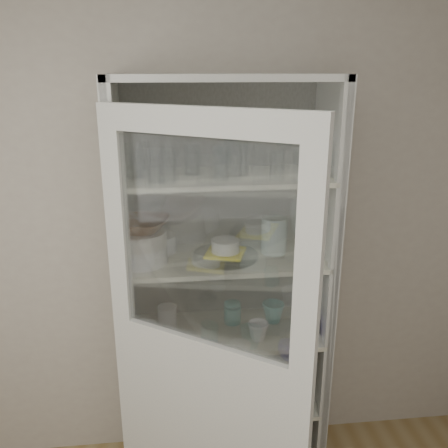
% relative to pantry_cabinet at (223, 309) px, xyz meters
% --- Properties ---
extents(wall_back, '(3.60, 0.02, 2.60)m').
position_rel_pantry_cabinet_xyz_m(wall_back, '(-0.20, 0.16, 0.36)').
color(wall_back, '#AB9F91').
rests_on(wall_back, ground).
extents(pantry_cabinet, '(1.00, 0.45, 2.10)m').
position_rel_pantry_cabinet_xyz_m(pantry_cabinet, '(0.00, 0.00, 0.00)').
color(pantry_cabinet, '#B9BAB6').
rests_on(pantry_cabinet, floor).
extents(cupboard_door, '(0.76, 0.55, 2.00)m').
position_rel_pantry_cabinet_xyz_m(cupboard_door, '(-0.13, -0.54, -0.07)').
color(cupboard_door, '#B9BAB6').
rests_on(cupboard_door, floor).
extents(tumbler_0, '(0.08, 0.08, 0.15)m').
position_rel_pantry_cabinet_xyz_m(tumbler_0, '(-0.30, -0.19, 0.79)').
color(tumbler_0, silver).
rests_on(tumbler_0, shelf_glass).
extents(tumbler_1, '(0.07, 0.07, 0.14)m').
position_rel_pantry_cabinet_xyz_m(tumbler_1, '(-0.26, -0.22, 0.79)').
color(tumbler_1, silver).
rests_on(tumbler_1, shelf_glass).
extents(tumbler_2, '(0.09, 0.09, 0.14)m').
position_rel_pantry_cabinet_xyz_m(tumbler_2, '(-0.03, -0.17, 0.79)').
color(tumbler_2, silver).
rests_on(tumbler_2, shelf_glass).
extents(tumbler_3, '(0.08, 0.08, 0.14)m').
position_rel_pantry_cabinet_xyz_m(tumbler_3, '(0.03, -0.19, 0.79)').
color(tumbler_3, silver).
rests_on(tumbler_3, shelf_glass).
extents(tumbler_4, '(0.06, 0.06, 0.13)m').
position_rel_pantry_cabinet_xyz_m(tumbler_4, '(0.22, -0.19, 0.78)').
color(tumbler_4, silver).
rests_on(tumbler_4, shelf_glass).
extents(tumbler_5, '(0.09, 0.09, 0.15)m').
position_rel_pantry_cabinet_xyz_m(tumbler_5, '(0.40, -0.17, 0.79)').
color(tumbler_5, silver).
rests_on(tumbler_5, shelf_glass).
extents(tumbler_6, '(0.08, 0.08, 0.14)m').
position_rel_pantry_cabinet_xyz_m(tumbler_6, '(0.41, -0.19, 0.79)').
color(tumbler_6, silver).
rests_on(tumbler_6, shelf_glass).
extents(tumbler_7, '(0.08, 0.08, 0.15)m').
position_rel_pantry_cabinet_xyz_m(tumbler_7, '(-0.40, -0.08, 0.80)').
color(tumbler_7, silver).
rests_on(tumbler_7, shelf_glass).
extents(tumbler_8, '(0.06, 0.06, 0.13)m').
position_rel_pantry_cabinet_xyz_m(tumbler_8, '(-0.36, -0.07, 0.78)').
color(tumbler_8, silver).
rests_on(tumbler_8, shelf_glass).
extents(tumbler_9, '(0.09, 0.09, 0.14)m').
position_rel_pantry_cabinet_xyz_m(tumbler_9, '(-0.01, -0.10, 0.79)').
color(tumbler_9, silver).
rests_on(tumbler_9, shelf_glass).
extents(tumbler_10, '(0.08, 0.08, 0.14)m').
position_rel_pantry_cabinet_xyz_m(tumbler_10, '(-0.14, -0.04, 0.79)').
color(tumbler_10, silver).
rests_on(tumbler_10, shelf_glass).
extents(tumbler_11, '(0.10, 0.10, 0.15)m').
position_rel_pantry_cabinet_xyz_m(tumbler_11, '(0.07, -0.09, 0.80)').
color(tumbler_11, silver).
rests_on(tumbler_11, shelf_glass).
extents(goblet_0, '(0.07, 0.07, 0.15)m').
position_rel_pantry_cabinet_xyz_m(goblet_0, '(-0.36, 0.05, 0.80)').
color(goblet_0, silver).
rests_on(goblet_0, shelf_glass).
extents(goblet_1, '(0.07, 0.07, 0.15)m').
position_rel_pantry_cabinet_xyz_m(goblet_1, '(0.04, 0.05, 0.80)').
color(goblet_1, silver).
rests_on(goblet_1, shelf_glass).
extents(goblet_2, '(0.08, 0.08, 0.18)m').
position_rel_pantry_cabinet_xyz_m(goblet_2, '(0.05, 0.03, 0.81)').
color(goblet_2, silver).
rests_on(goblet_2, shelf_glass).
extents(goblet_3, '(0.08, 0.08, 0.19)m').
position_rel_pantry_cabinet_xyz_m(goblet_3, '(0.30, 0.04, 0.81)').
color(goblet_3, silver).
rests_on(goblet_3, shelf_glass).
extents(plate_stack_front, '(0.23, 0.23, 0.08)m').
position_rel_pantry_cabinet_xyz_m(plate_stack_front, '(-0.38, -0.11, 0.36)').
color(plate_stack_front, white).
rests_on(plate_stack_front, shelf_plates).
extents(plate_stack_back, '(0.20, 0.20, 0.08)m').
position_rel_pantry_cabinet_xyz_m(plate_stack_back, '(-0.33, 0.04, 0.36)').
color(plate_stack_back, white).
rests_on(plate_stack_back, shelf_plates).
extents(cream_bowl, '(0.27, 0.27, 0.07)m').
position_rel_pantry_cabinet_xyz_m(cream_bowl, '(-0.38, -0.11, 0.44)').
color(cream_bowl, beige).
rests_on(cream_bowl, plate_stack_front).
extents(terracotta_bowl, '(0.31, 0.31, 0.06)m').
position_rel_pantry_cabinet_xyz_m(terracotta_bowl, '(-0.38, -0.11, 0.51)').
color(terracotta_bowl, '#583219').
rests_on(terracotta_bowl, cream_bowl).
extents(glass_platter, '(0.42, 0.42, 0.02)m').
position_rel_pantry_cabinet_xyz_m(glass_platter, '(0.00, -0.08, 0.33)').
color(glass_platter, silver).
rests_on(glass_platter, shelf_plates).
extents(yellow_trivet, '(0.22, 0.22, 0.01)m').
position_rel_pantry_cabinet_xyz_m(yellow_trivet, '(0.00, -0.08, 0.34)').
color(yellow_trivet, yellow).
rests_on(yellow_trivet, glass_platter).
extents(white_ramekin, '(0.16, 0.16, 0.06)m').
position_rel_pantry_cabinet_xyz_m(white_ramekin, '(0.00, -0.08, 0.38)').
color(white_ramekin, white).
rests_on(white_ramekin, yellow_trivet).
extents(grey_bowl_stack, '(0.12, 0.12, 0.18)m').
position_rel_pantry_cabinet_xyz_m(grey_bowl_stack, '(0.25, -0.05, 0.41)').
color(grey_bowl_stack, silver).
rests_on(grey_bowl_stack, shelf_plates).
extents(mug_blue, '(0.12, 0.12, 0.09)m').
position_rel_pantry_cabinet_xyz_m(mug_blue, '(0.41, -0.15, -0.04)').
color(mug_blue, '#181393').
rests_on(mug_blue, shelf_mugs).
extents(mug_teal, '(0.14, 0.14, 0.11)m').
position_rel_pantry_cabinet_xyz_m(mug_teal, '(0.26, -0.02, -0.03)').
color(mug_teal, '#226772').
rests_on(mug_teal, shelf_mugs).
extents(mug_white, '(0.11, 0.11, 0.09)m').
position_rel_pantry_cabinet_xyz_m(mug_white, '(0.15, -0.18, -0.03)').
color(mug_white, white).
rests_on(mug_white, shelf_mugs).
extents(teal_jar, '(0.09, 0.09, 0.11)m').
position_rel_pantry_cabinet_xyz_m(teal_jar, '(0.05, 0.00, -0.03)').
color(teal_jar, '#226772').
rests_on(teal_jar, shelf_mugs).
extents(measuring_cups, '(0.09, 0.09, 0.04)m').
position_rel_pantry_cabinet_xyz_m(measuring_cups, '(-0.33, -0.13, -0.06)').
color(measuring_cups, silver).
rests_on(measuring_cups, shelf_mugs).
extents(white_canister, '(0.11, 0.11, 0.12)m').
position_rel_pantry_cabinet_xyz_m(white_canister, '(-0.29, -0.01, -0.02)').
color(white_canister, white).
rests_on(white_canister, shelf_mugs).
extents(cream_dish, '(0.25, 0.25, 0.07)m').
position_rel_pantry_cabinet_xyz_m(cream_dish, '(-0.26, -0.09, -0.45)').
color(cream_dish, beige).
rests_on(cream_dish, shelf_bot).
extents(tin_box, '(0.18, 0.13, 0.05)m').
position_rel_pantry_cabinet_xyz_m(tin_box, '(0.34, -0.07, -0.45)').
color(tin_box, '#97989B').
rests_on(tin_box, shelf_bot).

